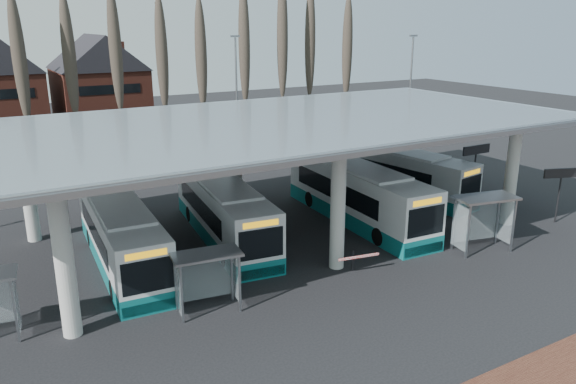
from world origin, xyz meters
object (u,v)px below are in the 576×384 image
bus_0 (121,236)px  bus_3 (398,173)px  bus_1 (224,211)px  shelter_2 (483,211)px  bus_2 (357,194)px  shelter_1 (206,268)px

bus_0 → bus_3: 19.29m
bus_0 → bus_1: 5.71m
bus_0 → shelter_2: 17.90m
bus_0 → bus_3: bus_3 is taller
bus_2 → bus_0: bearing=-179.4°
bus_0 → bus_3: size_ratio=0.99×
shelter_1 → shelter_2: size_ratio=0.85×
bus_0 → shelter_1: bearing=-70.4°
bus_0 → shelter_1: 6.55m
bus_1 → bus_2: bus_2 is taller
bus_1 → bus_2: size_ratio=0.95×
shelter_1 → shelter_2: bearing=3.0°
shelter_1 → bus_1: bearing=68.7°
shelter_2 → bus_1: bearing=154.5°
bus_1 → bus_2: 7.99m
shelter_1 → shelter_2: (14.48, -1.16, 0.27)m
bus_2 → shelter_2: bearing=-65.2°
bus_0 → bus_1: bus_1 is taller
bus_3 → shelter_1: 19.36m
bus_2 → shelter_1: 13.06m
bus_2 → shelter_2: bus_2 is taller
bus_2 → shelter_1: bearing=-151.1°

